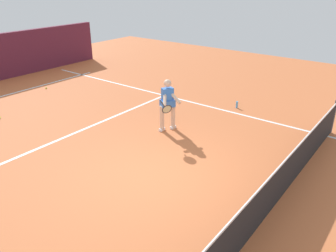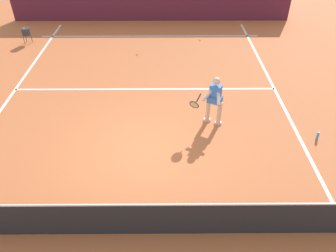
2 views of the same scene
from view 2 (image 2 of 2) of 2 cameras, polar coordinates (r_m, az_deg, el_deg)
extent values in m
plane|color=#C66638|center=(9.19, -4.96, -4.32)|extent=(27.86, 27.86, 0.00)
cube|color=#561E33|center=(18.04, -2.92, 20.60)|extent=(14.18, 0.24, 1.96)
cube|color=white|center=(16.28, -3.09, 15.12)|extent=(10.18, 0.10, 0.01)
cube|color=white|center=(11.89, -3.95, 6.33)|extent=(9.18, 0.10, 0.01)
cube|color=white|center=(9.93, 22.52, -3.87)|extent=(0.10, 19.43, 0.01)
cube|color=#232326|center=(7.07, -6.54, -15.69)|extent=(9.70, 0.02, 0.90)
cube|color=white|center=(6.70, -6.83, -13.25)|extent=(9.70, 0.02, 0.04)
cylinder|color=beige|center=(10.02, 8.75, 2.13)|extent=(0.13, 0.13, 0.78)
cylinder|color=beige|center=(10.12, 6.85, 2.68)|extent=(0.13, 0.13, 0.78)
cube|color=white|center=(10.22, 8.57, 0.52)|extent=(0.20, 0.10, 0.08)
cube|color=white|center=(10.32, 6.71, 1.08)|extent=(0.20, 0.10, 0.08)
cube|color=#3875D6|center=(9.72, 8.11, 5.56)|extent=(0.38, 0.33, 0.52)
cube|color=#3875D6|center=(9.82, 8.01, 4.57)|extent=(0.49, 0.44, 0.20)
sphere|color=beige|center=(9.52, 8.32, 7.62)|extent=(0.22, 0.22, 0.22)
cylinder|color=beige|center=(9.54, 8.63, 5.03)|extent=(0.12, 0.48, 0.37)
cylinder|color=beige|center=(9.63, 6.96, 5.49)|extent=(0.44, 0.36, 0.37)
cylinder|color=black|center=(9.49, 5.26, 4.83)|extent=(0.17, 0.28, 0.14)
torus|color=black|center=(9.29, 4.49, 3.66)|extent=(0.31, 0.24, 0.28)
cylinder|color=beige|center=(9.29, 4.49, 3.66)|extent=(0.25, 0.19, 0.23)
sphere|color=#D1E533|center=(14.42, -5.25, 12.16)|extent=(0.07, 0.07, 0.07)
sphere|color=#D1E533|center=(15.83, 5.51, 14.46)|extent=(0.07, 0.07, 0.07)
cylinder|color=#333338|center=(16.51, -23.14, 14.63)|extent=(0.36, 0.36, 0.30)
cylinder|color=#333338|center=(16.57, -23.40, 13.31)|extent=(0.02, 0.02, 0.40)
cylinder|color=#333338|center=(16.69, -22.30, 13.75)|extent=(0.02, 0.02, 0.40)
cylinder|color=#333338|center=(16.78, -23.13, 13.67)|extent=(0.02, 0.02, 0.40)
sphere|color=#D1E533|center=(16.47, -23.45, 15.12)|extent=(0.07, 0.07, 0.07)
cylinder|color=#4C9EE5|center=(10.40, 24.24, -1.53)|extent=(0.07, 0.07, 0.24)
camera|label=1|loc=(6.72, -62.57, 0.79)|focal=36.30mm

